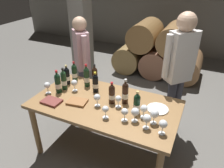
% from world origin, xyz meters
% --- Properties ---
extents(ground_plane, '(14.00, 14.00, 0.00)m').
position_xyz_m(ground_plane, '(0.00, 0.00, 0.00)').
color(ground_plane, '#66635E').
extents(barrel_stack, '(1.86, 0.90, 1.15)m').
position_xyz_m(barrel_stack, '(0.00, 2.60, 0.52)').
color(barrel_stack, olive).
rests_on(barrel_stack, ground_plane).
extents(stone_pillar, '(0.32, 0.32, 2.60)m').
position_xyz_m(stone_pillar, '(-1.30, 1.60, 1.30)').
color(stone_pillar, slate).
rests_on(stone_pillar, ground_plane).
extents(dining_table, '(1.70, 0.90, 0.76)m').
position_xyz_m(dining_table, '(0.00, 0.00, 0.67)').
color(dining_table, olive).
rests_on(dining_table, ground_plane).
extents(wine_bottle_0, '(0.07, 0.07, 0.27)m').
position_xyz_m(wine_bottle_0, '(-0.66, 0.20, 0.88)').
color(wine_bottle_0, black).
rests_on(wine_bottle_0, dining_table).
extents(wine_bottle_1, '(0.07, 0.07, 0.31)m').
position_xyz_m(wine_bottle_1, '(-0.39, 0.26, 0.89)').
color(wine_bottle_1, '#19381E').
rests_on(wine_bottle_1, dining_table).
extents(wine_bottle_2, '(0.07, 0.07, 0.31)m').
position_xyz_m(wine_bottle_2, '(0.21, 0.10, 0.89)').
color(wine_bottle_2, black).
rests_on(wine_bottle_2, dining_table).
extents(wine_bottle_3, '(0.07, 0.07, 0.29)m').
position_xyz_m(wine_bottle_3, '(-0.62, 0.07, 0.89)').
color(wine_bottle_3, '#19381E').
rests_on(wine_bottle_3, dining_table).
extents(wine_bottle_4, '(0.07, 0.07, 0.27)m').
position_xyz_m(wine_bottle_4, '(0.07, 0.04, 0.88)').
color(wine_bottle_4, black).
rests_on(wine_bottle_4, dining_table).
extents(wine_bottle_5, '(0.07, 0.07, 0.27)m').
position_xyz_m(wine_bottle_5, '(0.40, -0.03, 0.88)').
color(wine_bottle_5, black).
rests_on(wine_bottle_5, dining_table).
extents(wine_bottle_6, '(0.07, 0.07, 0.30)m').
position_xyz_m(wine_bottle_6, '(-0.63, -0.03, 0.89)').
color(wine_bottle_6, black).
rests_on(wine_bottle_6, dining_table).
extents(wine_bottle_7, '(0.07, 0.07, 0.29)m').
position_xyz_m(wine_bottle_7, '(-0.31, 0.34, 0.89)').
color(wine_bottle_7, black).
rests_on(wine_bottle_7, dining_table).
extents(wine_bottle_8, '(0.07, 0.07, 0.28)m').
position_xyz_m(wine_bottle_8, '(-0.62, 0.31, 0.88)').
color(wine_bottle_8, '#19381E').
rests_on(wine_bottle_8, dining_table).
extents(wine_bottle_9, '(0.07, 0.07, 0.27)m').
position_xyz_m(wine_bottle_9, '(-0.22, 0.18, 0.88)').
color(wine_bottle_9, black).
rests_on(wine_bottle_9, dining_table).
extents(wine_glass_0, '(0.08, 0.08, 0.16)m').
position_xyz_m(wine_glass_0, '(0.43, -0.17, 0.87)').
color(wine_glass_0, white).
rests_on(wine_glass_0, dining_table).
extents(wine_glass_1, '(0.07, 0.07, 0.15)m').
position_xyz_m(wine_glass_1, '(0.33, -0.20, 0.86)').
color(wine_glass_1, white).
rests_on(wine_glass_1, dining_table).
extents(wine_glass_2, '(0.08, 0.08, 0.16)m').
position_xyz_m(wine_glass_2, '(0.72, -0.23, 0.87)').
color(wine_glass_2, white).
rests_on(wine_glass_2, dining_table).
extents(wine_glass_3, '(0.08, 0.08, 0.15)m').
position_xyz_m(wine_glass_3, '(-0.47, 0.09, 0.87)').
color(wine_glass_3, white).
rests_on(wine_glass_3, dining_table).
extents(wine_glass_4, '(0.07, 0.07, 0.15)m').
position_xyz_m(wine_glass_4, '(0.17, -0.01, 0.86)').
color(wine_glass_4, white).
rests_on(wine_glass_4, dining_table).
extents(wine_glass_5, '(0.08, 0.08, 0.16)m').
position_xyz_m(wine_glass_5, '(0.56, -0.22, 0.87)').
color(wine_glass_5, white).
rests_on(wine_glass_5, dining_table).
extents(wine_glass_6, '(0.07, 0.07, 0.14)m').
position_xyz_m(wine_glass_6, '(0.13, -0.24, 0.86)').
color(wine_glass_6, white).
rests_on(wine_glass_6, dining_table).
extents(wine_glass_7, '(0.08, 0.08, 0.15)m').
position_xyz_m(wine_glass_7, '(0.49, -0.07, 0.87)').
color(wine_glass_7, white).
rests_on(wine_glass_7, dining_table).
extents(wine_glass_8, '(0.09, 0.09, 0.16)m').
position_xyz_m(wine_glass_8, '(0.61, -0.12, 0.87)').
color(wine_glass_8, white).
rests_on(wine_glass_8, dining_table).
extents(wine_glass_9, '(0.08, 0.08, 0.15)m').
position_xyz_m(wine_glass_9, '(-0.74, -0.10, 0.87)').
color(wine_glass_9, white).
rests_on(wine_glass_9, dining_table).
extents(wine_glass_10, '(0.08, 0.08, 0.15)m').
position_xyz_m(wine_glass_10, '(-0.05, -0.09, 0.87)').
color(wine_glass_10, white).
rests_on(wine_glass_10, dining_table).
extents(tasting_notebook, '(0.24, 0.19, 0.03)m').
position_xyz_m(tasting_notebook, '(-0.29, -0.14, 0.77)').
color(tasting_notebook, '#936038').
rests_on(tasting_notebook, dining_table).
extents(leather_ledger, '(0.22, 0.17, 0.03)m').
position_xyz_m(leather_ledger, '(-0.57, -0.25, 0.77)').
color(leather_ledger, brown).
rests_on(leather_ledger, dining_table).
extents(serving_plate, '(0.24, 0.24, 0.01)m').
position_xyz_m(serving_plate, '(0.59, 0.13, 0.77)').
color(serving_plate, white).
rests_on(serving_plate, dining_table).
extents(sommelier_presenting, '(0.36, 0.39, 1.72)m').
position_xyz_m(sommelier_presenting, '(0.68, 0.75, 1.04)').
color(sommelier_presenting, '#383842').
rests_on(sommelier_presenting, ground_plane).
extents(taster_seated_left, '(0.38, 0.37, 1.54)m').
position_xyz_m(taster_seated_left, '(-0.75, 0.72, 0.92)').
color(taster_seated_left, '#383842').
rests_on(taster_seated_left, ground_plane).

